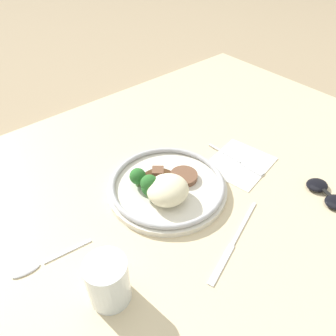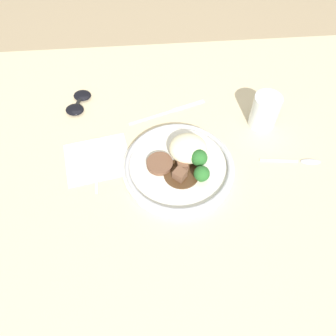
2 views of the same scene
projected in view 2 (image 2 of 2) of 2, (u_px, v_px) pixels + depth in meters
The scene contains 9 objects.
ground_plane at pixel (170, 171), 0.85m from camera, with size 8.00×8.00×0.00m, color #998466.
dining_table at pixel (170, 167), 0.84m from camera, with size 1.38×0.98×0.04m.
napkin at pixel (98, 159), 0.83m from camera, with size 0.18×0.16×0.00m.
plate at pixel (181, 163), 0.80m from camera, with size 0.27×0.27×0.07m.
juice_glass at pixel (264, 112), 0.86m from camera, with size 0.07×0.07×0.09m.
fork at pixel (96, 159), 0.82m from camera, with size 0.02×0.17×0.00m.
knife at pixel (170, 111), 0.92m from camera, with size 0.22×0.08×0.00m.
spoon at pixel (303, 161), 0.82m from camera, with size 0.15×0.03×0.01m.
sunglasses at pixel (79, 102), 0.93m from camera, with size 0.08×0.11×0.02m.
Camera 2 is at (-0.05, -0.48, 0.71)m, focal length 35.00 mm.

